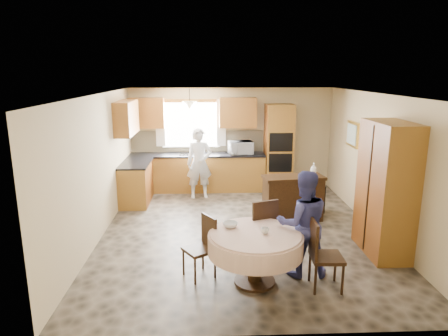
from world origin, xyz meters
TOP-DOWN VIEW (x-y plane):
  - floor at (0.00, 0.00)m, footprint 5.00×6.00m
  - ceiling at (0.00, 0.00)m, footprint 5.00×6.00m
  - wall_back at (0.00, 3.00)m, footprint 5.00×0.02m
  - wall_front at (0.00, -3.00)m, footprint 5.00×0.02m
  - wall_left at (-2.50, 0.00)m, footprint 0.02×6.00m
  - wall_right at (2.50, 0.00)m, footprint 0.02×6.00m
  - window at (-1.00, 2.98)m, footprint 1.40×0.03m
  - curtain_left at (-1.75, 2.93)m, footprint 0.22×0.02m
  - curtain_right at (-0.25, 2.93)m, footprint 0.22×0.02m
  - base_cab_back at (-0.85, 2.70)m, footprint 3.30×0.60m
  - counter_back at (-0.85, 2.70)m, footprint 3.30×0.64m
  - base_cab_left at (-2.20, 1.80)m, footprint 0.60×1.20m
  - counter_left at (-2.20, 1.80)m, footprint 0.64×1.20m
  - backsplash at (-0.85, 2.99)m, footprint 3.30×0.02m
  - wall_cab_left at (-2.05, 2.83)m, footprint 0.85×0.33m
  - wall_cab_right at (0.15, 2.83)m, footprint 0.90×0.33m
  - wall_cab_side at (-2.33, 1.80)m, footprint 0.33×1.20m
  - oven_tower at (1.15, 2.69)m, footprint 0.66×0.62m
  - oven_upper at (1.15, 2.38)m, footprint 0.56×0.01m
  - oven_lower at (1.15, 2.38)m, footprint 0.56×0.01m
  - pendant at (-1.00, 2.50)m, footprint 0.36×0.36m
  - sideboard at (1.08, 0.56)m, footprint 1.24×0.65m
  - space_heater at (1.63, 1.03)m, footprint 0.43×0.31m
  - cupboard at (2.22, -0.95)m, footprint 0.56×1.12m
  - dining_table at (0.05, -1.85)m, footprint 1.30×1.30m
  - chair_left at (-0.67, -1.60)m, footprint 0.53×0.53m
  - chair_back at (0.22, -1.20)m, footprint 0.56×0.56m
  - chair_right at (0.92, -2.02)m, footprint 0.43×0.43m
  - framed_picture at (2.47, 1.32)m, footprint 0.06×0.64m
  - microwave at (0.21, 2.65)m, footprint 0.63×0.48m
  - person_sink at (-0.79, 2.12)m, footprint 0.65×0.47m
  - person_dining at (0.75, -1.62)m, footprint 0.76×0.59m
  - bowl_sideboard at (0.90, 0.56)m, footprint 0.28×0.28m
  - bottle_sideboard at (1.46, 0.56)m, footprint 0.15×0.15m
  - cup_table at (0.17, -1.87)m, footprint 0.13×0.13m
  - bowl_table at (-0.28, -1.62)m, footprint 0.23×0.23m

SIDE VIEW (x-z plane):
  - floor at x=0.00m, z-range -0.01..0.01m
  - space_heater at x=1.63m, z-range 0.00..0.57m
  - sideboard at x=1.08m, z-range 0.00..0.84m
  - base_cab_back at x=-0.85m, z-range 0.00..0.88m
  - base_cab_left at x=-2.20m, z-range 0.00..0.88m
  - chair_left at x=-0.67m, z-range 0.05..0.93m
  - chair_right at x=0.92m, z-range 0.05..1.01m
  - chair_back at x=0.22m, z-range 0.05..1.07m
  - dining_table at x=0.05m, z-range 0.21..0.95m
  - oven_lower at x=1.15m, z-range 0.53..0.97m
  - bowl_table at x=-0.28m, z-range 0.74..0.81m
  - person_dining at x=0.75m, z-range 0.00..1.55m
  - cup_table at x=0.17m, z-range 0.74..0.83m
  - person_sink at x=-0.79m, z-range 0.00..1.63m
  - bowl_sideboard at x=0.90m, z-range 0.84..0.90m
  - counter_back at x=-0.85m, z-range 0.88..0.92m
  - counter_left at x=-2.20m, z-range 0.88..0.92m
  - bottle_sideboard at x=1.46m, z-range 0.84..1.16m
  - oven_tower at x=1.15m, z-range 0.00..2.12m
  - cupboard at x=2.22m, z-range 0.00..2.14m
  - microwave at x=0.21m, z-range 0.92..1.23m
  - backsplash at x=-0.85m, z-range 0.90..1.46m
  - wall_back at x=0.00m, z-range 0.00..2.50m
  - wall_front at x=0.00m, z-range 0.00..2.50m
  - wall_left at x=-2.50m, z-range 0.00..2.50m
  - wall_right at x=2.50m, z-range 0.00..2.50m
  - oven_upper at x=1.15m, z-range 1.02..1.48m
  - framed_picture at x=2.47m, z-range 1.33..1.86m
  - window at x=-1.00m, z-range 1.05..2.15m
  - curtain_left at x=-1.75m, z-range 1.08..2.22m
  - curtain_right at x=-0.25m, z-range 1.08..2.22m
  - wall_cab_left at x=-2.05m, z-range 1.55..2.27m
  - wall_cab_right at x=0.15m, z-range 1.55..2.27m
  - wall_cab_side at x=-2.33m, z-range 1.55..2.27m
  - pendant at x=-1.00m, z-range 2.03..2.21m
  - ceiling at x=0.00m, z-range 2.50..2.50m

